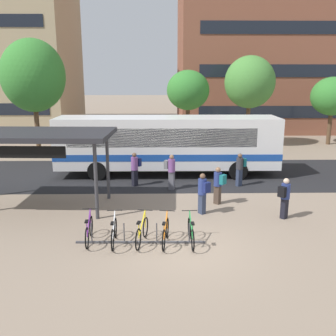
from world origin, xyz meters
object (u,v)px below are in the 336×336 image
(city_bus, at_px, (169,143))
(parked_bicycle_purple_0, at_px, (89,231))
(commuter_black_pack_1, at_px, (285,196))
(parked_bicycle_white_1, at_px, (114,233))
(commuter_teal_pack_2, at_px, (240,167))
(parked_bicycle_yellow_2, at_px, (142,232))
(parked_bicycle_orange_3, at_px, (165,233))
(street_tree_3, at_px, (332,97))
(parked_bicycle_green_4, at_px, (191,233))
(street_tree_1, at_px, (188,90))
(street_tree_2, at_px, (250,82))
(transit_shelter, at_px, (29,137))
(street_tree_0, at_px, (33,76))
(commuter_grey_pack_0, at_px, (171,169))
(commuter_navy_pack_4, at_px, (135,167))
(commuter_navy_pack_3, at_px, (203,191))
(commuter_teal_pack_5, at_px, (218,183))

(city_bus, bearing_deg, parked_bicycle_purple_0, -107.24)
(parked_bicycle_purple_0, height_order, commuter_black_pack_1, commuter_black_pack_1)
(parked_bicycle_white_1, xyz_separation_m, commuter_teal_pack_2, (5.46, 6.68, 0.57))
(parked_bicycle_yellow_2, bearing_deg, parked_bicycle_orange_3, -85.41)
(street_tree_3, bearing_deg, parked_bicycle_yellow_2, -127.42)
(city_bus, bearing_deg, parked_bicycle_green_4, -86.21)
(city_bus, relative_size, street_tree_3, 2.27)
(city_bus, distance_m, parked_bicycle_green_4, 9.22)
(parked_bicycle_purple_0, height_order, street_tree_1, street_tree_1)
(commuter_black_pack_1, height_order, street_tree_2, street_tree_2)
(parked_bicycle_white_1, height_order, transit_shelter, transit_shelter)
(parked_bicycle_white_1, bearing_deg, parked_bicycle_orange_3, -93.38)
(parked_bicycle_white_1, height_order, street_tree_0, street_tree_0)
(parked_bicycle_orange_3, height_order, commuter_teal_pack_2, commuter_teal_pack_2)
(parked_bicycle_yellow_2, height_order, street_tree_0, street_tree_0)
(commuter_grey_pack_0, xyz_separation_m, street_tree_1, (1.62, 11.96, 3.28))
(parked_bicycle_white_1, distance_m, commuter_grey_pack_0, 6.48)
(commuter_black_pack_1, distance_m, street_tree_3, 18.70)
(transit_shelter, height_order, commuter_teal_pack_2, transit_shelter)
(commuter_grey_pack_0, xyz_separation_m, street_tree_0, (-8.90, 8.26, 4.37))
(commuter_teal_pack_2, relative_size, commuter_navy_pack_4, 0.98)
(commuter_navy_pack_3, relative_size, street_tree_2, 0.24)
(parked_bicycle_white_1, height_order, parked_bicycle_orange_3, same)
(transit_shelter, bearing_deg, street_tree_2, 52.11)
(commuter_black_pack_1, bearing_deg, commuter_teal_pack_5, 100.15)
(commuter_grey_pack_0, bearing_deg, commuter_navy_pack_3, -50.27)
(commuter_teal_pack_2, height_order, street_tree_3, street_tree_3)
(parked_bicycle_purple_0, height_order, commuter_teal_pack_5, commuter_teal_pack_5)
(commuter_black_pack_1, relative_size, street_tree_1, 0.28)
(commuter_teal_pack_2, height_order, commuter_navy_pack_3, commuter_teal_pack_2)
(commuter_navy_pack_3, height_order, street_tree_0, street_tree_0)
(parked_bicycle_white_1, relative_size, commuter_teal_pack_2, 1.04)
(parked_bicycle_purple_0, xyz_separation_m, parked_bicycle_green_4, (3.36, -0.23, 0.00))
(commuter_grey_pack_0, distance_m, commuter_teal_pack_5, 2.94)
(city_bus, height_order, parked_bicycle_white_1, city_bus)
(city_bus, height_order, parked_bicycle_orange_3, city_bus)
(street_tree_1, bearing_deg, street_tree_0, -160.61)
(parked_bicycle_yellow_2, xyz_separation_m, parked_bicycle_orange_3, (0.77, -0.08, 0.00))
(commuter_teal_pack_5, relative_size, street_tree_1, 0.28)
(parked_bicycle_white_1, relative_size, street_tree_2, 0.25)
(commuter_teal_pack_2, bearing_deg, parked_bicycle_orange_3, 26.73)
(city_bus, bearing_deg, commuter_teal_pack_5, -68.08)
(parked_bicycle_yellow_2, relative_size, commuter_navy_pack_4, 1.01)
(commuter_navy_pack_4, relative_size, street_tree_1, 0.29)
(commuter_grey_pack_0, distance_m, street_tree_0, 12.91)
(commuter_teal_pack_2, bearing_deg, street_tree_3, -162.97)
(street_tree_0, height_order, street_tree_3, street_tree_0)
(commuter_navy_pack_4, xyz_separation_m, street_tree_0, (-7.13, 7.59, 4.40))
(parked_bicycle_white_1, bearing_deg, parked_bicycle_purple_0, 77.10)
(commuter_grey_pack_0, relative_size, street_tree_1, 0.30)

